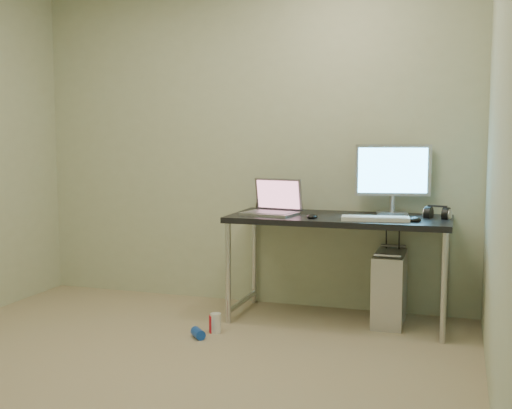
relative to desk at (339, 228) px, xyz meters
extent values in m
plane|color=tan|center=(-0.78, -1.42, -0.67)|extent=(3.50, 3.50, 0.00)
cube|color=beige|center=(-0.78, 0.33, 0.58)|extent=(3.50, 0.02, 2.50)
cube|color=beige|center=(0.97, -1.42, 0.58)|extent=(0.02, 3.50, 2.50)
cube|color=black|center=(0.00, 0.00, 0.06)|extent=(1.53, 0.67, 0.04)
cylinder|color=silver|center=(-0.72, -0.29, -0.31)|extent=(0.04, 0.04, 0.71)
cylinder|color=silver|center=(-0.72, 0.29, -0.31)|extent=(0.04, 0.04, 0.71)
cylinder|color=silver|center=(0.72, -0.29, -0.31)|extent=(0.04, 0.04, 0.71)
cylinder|color=silver|center=(0.72, 0.29, -0.31)|extent=(0.04, 0.04, 0.71)
cylinder|color=silver|center=(-0.72, 0.00, -0.59)|extent=(0.04, 0.59, 0.04)
cylinder|color=silver|center=(0.72, 0.00, -0.59)|extent=(0.04, 0.59, 0.04)
cube|color=silver|center=(0.35, 0.06, -0.42)|extent=(0.21, 0.48, 0.49)
cylinder|color=#BAB9C1|center=(0.35, -0.14, -0.15)|extent=(0.18, 0.03, 0.02)
cylinder|color=#BAB9C1|center=(0.35, 0.26, -0.15)|extent=(0.18, 0.03, 0.02)
cylinder|color=black|center=(0.30, 0.28, -0.27)|extent=(0.01, 0.16, 0.69)
cylinder|color=black|center=(0.39, 0.26, -0.29)|extent=(0.02, 0.11, 0.71)
cylinder|color=red|center=(-0.74, -0.53, -0.61)|extent=(0.08, 0.08, 0.12)
cylinder|color=white|center=(-0.72, -0.53, -0.60)|extent=(0.07, 0.07, 0.13)
cylinder|color=blue|center=(-0.79, -0.68, -0.64)|extent=(0.13, 0.13, 0.06)
cube|color=#BAB9C1|center=(-0.48, -0.09, 0.09)|extent=(0.40, 0.31, 0.02)
cube|color=slate|center=(-0.48, -0.09, 0.10)|extent=(0.35, 0.26, 0.00)
cube|color=gray|center=(-0.46, 0.05, 0.22)|extent=(0.37, 0.11, 0.23)
cube|color=brown|center=(-0.46, 0.04, 0.22)|extent=(0.33, 0.09, 0.20)
cube|color=#BAB9C1|center=(0.34, 0.22, 0.09)|extent=(0.24, 0.20, 0.02)
cylinder|color=#BAB9C1|center=(0.34, 0.24, 0.16)|extent=(0.03, 0.03, 0.12)
cube|color=#BAB9C1|center=(0.34, 0.23, 0.40)|extent=(0.53, 0.14, 0.37)
cube|color=#47AEE9|center=(0.34, 0.21, 0.40)|extent=(0.47, 0.11, 0.32)
cube|color=white|center=(0.27, -0.17, 0.10)|extent=(0.46, 0.21, 0.03)
ellipsoid|color=black|center=(0.53, -0.14, 0.10)|extent=(0.09, 0.13, 0.04)
ellipsoid|color=black|center=(-0.16, -0.17, 0.10)|extent=(0.07, 0.11, 0.04)
cylinder|color=black|center=(0.60, 0.08, 0.11)|extent=(0.07, 0.11, 0.10)
cylinder|color=black|center=(0.72, 0.08, 0.11)|extent=(0.07, 0.11, 0.10)
cube|color=black|center=(0.66, 0.08, 0.17)|extent=(0.13, 0.05, 0.01)
cube|color=black|center=(-0.60, 0.31, 0.18)|extent=(0.24, 0.14, 0.19)
cylinder|color=silver|center=(-0.40, 0.28, 0.12)|extent=(0.01, 0.01, 0.09)
cylinder|color=white|center=(-0.40, 0.28, 0.18)|extent=(0.04, 0.04, 0.04)
camera|label=1|loc=(0.81, -4.41, 0.63)|focal=45.00mm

